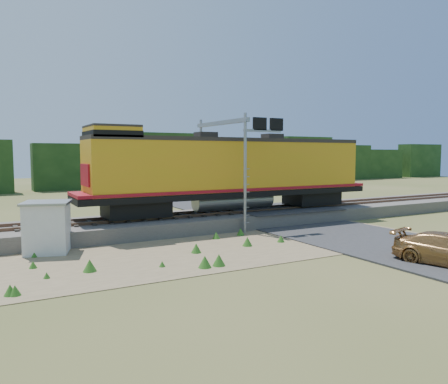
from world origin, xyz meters
TOP-DOWN VIEW (x-y plane):
  - ground at (0.00, 0.00)m, footprint 140.00×140.00m
  - ballast at (0.00, 6.00)m, footprint 70.00×5.00m
  - rails at (0.00, 6.00)m, footprint 70.00×1.54m
  - dirt_shoulder at (-2.00, 0.50)m, footprint 26.00×8.00m
  - road at (7.00, 0.74)m, footprint 7.00×66.00m
  - tree_line_north at (0.00, 38.00)m, footprint 130.00×3.00m
  - weed_clumps at (-3.50, 0.10)m, footprint 15.00×6.20m
  - locomotive at (3.14, 6.00)m, footprint 19.43×2.96m
  - shed at (-7.87, 3.25)m, footprint 2.46×2.46m
  - signal_gantry at (2.87, 5.35)m, footprint 2.67×6.20m

SIDE VIEW (x-z plane):
  - ground at x=0.00m, z-range 0.00..0.00m
  - weed_clumps at x=-3.50m, z-range -0.28..0.28m
  - dirt_shoulder at x=-2.00m, z-range 0.00..0.03m
  - road at x=7.00m, z-range -0.34..0.52m
  - ballast at x=0.00m, z-range 0.00..0.80m
  - rails at x=0.00m, z-range 0.80..0.96m
  - shed at x=-7.87m, z-range 0.01..2.35m
  - tree_line_north at x=0.00m, z-range -0.18..6.32m
  - locomotive at x=3.14m, z-range 0.93..5.94m
  - signal_gantry at x=2.87m, z-range 1.70..8.43m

